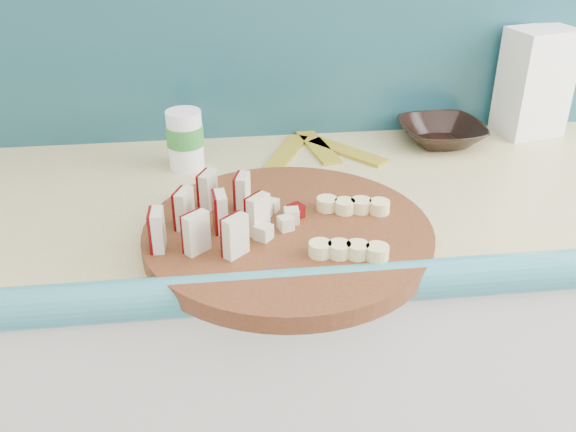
# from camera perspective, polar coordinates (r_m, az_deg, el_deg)

# --- Properties ---
(kitchen_counter) EXTENTS (2.20, 0.63, 0.91)m
(kitchen_counter) POSITION_cam_1_polar(r_m,az_deg,el_deg) (1.48, 10.66, -13.24)
(kitchen_counter) COLOR white
(kitchen_counter) RESTS_ON ground
(backsplash) EXTENTS (2.20, 0.02, 0.50)m
(backsplash) POSITION_cam_1_polar(r_m,az_deg,el_deg) (1.40, 9.91, 17.26)
(backsplash) COLOR teal
(backsplash) RESTS_ON kitchen_counter
(cutting_board) EXTENTS (0.56, 0.56, 0.03)m
(cutting_board) POSITION_cam_1_polar(r_m,az_deg,el_deg) (1.00, -0.00, -1.70)
(cutting_board) COLOR #4F2210
(cutting_board) RESTS_ON kitchen_counter
(apple_wedges) EXTENTS (0.18, 0.19, 0.06)m
(apple_wedges) POSITION_cam_1_polar(r_m,az_deg,el_deg) (0.98, -6.74, 0.19)
(apple_wedges) COLOR beige
(apple_wedges) RESTS_ON cutting_board
(apple_chunks) EXTENTS (0.07, 0.08, 0.02)m
(apple_chunks) POSITION_cam_1_polar(r_m,az_deg,el_deg) (0.99, -1.62, -0.34)
(apple_chunks) COLOR beige
(apple_chunks) RESTS_ON cutting_board
(banana_slices) EXTENTS (0.15, 0.19, 0.02)m
(banana_slices) POSITION_cam_1_polar(r_m,az_deg,el_deg) (0.98, 5.59, -0.93)
(banana_slices) COLOR #EEDC92
(banana_slices) RESTS_ON cutting_board
(brown_bowl) EXTENTS (0.19, 0.19, 0.04)m
(brown_bowl) POSITION_cam_1_polar(r_m,az_deg,el_deg) (1.41, 13.47, 7.17)
(brown_bowl) COLOR black
(brown_bowl) RESTS_ON kitchen_counter
(flour_bag) EXTENTS (0.15, 0.12, 0.23)m
(flour_bag) POSITION_cam_1_polar(r_m,az_deg,el_deg) (1.49, 21.08, 11.03)
(flour_bag) COLOR white
(flour_bag) RESTS_ON kitchen_counter
(canister) EXTENTS (0.07, 0.07, 0.12)m
(canister) POSITION_cam_1_polar(r_m,az_deg,el_deg) (1.25, -9.13, 6.81)
(canister) COLOR white
(canister) RESTS_ON kitchen_counter
(banana_peel) EXTENTS (0.25, 0.21, 0.01)m
(banana_peel) POSITION_cam_1_polar(r_m,az_deg,el_deg) (1.33, 2.61, 5.87)
(banana_peel) COLOR gold
(banana_peel) RESTS_ON kitchen_counter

